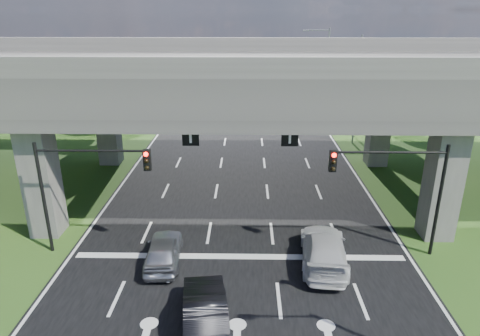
{
  "coord_description": "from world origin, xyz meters",
  "views": [
    {
      "loc": [
        0.35,
        -15.68,
        12.05
      ],
      "look_at": [
        -0.07,
        9.04,
        2.88
      ],
      "focal_mm": 32.0,
      "sensor_mm": 36.0,
      "label": 1
    }
  ],
  "objects_px": {
    "signal_left": "(83,178)",
    "streetlight_beyond": "(324,62)",
    "car_dark": "(205,312)",
    "car_silver": "(164,250)",
    "streetlight_far": "(354,82)",
    "signal_right": "(399,180)",
    "car_white": "(324,249)"
  },
  "relations": [
    {
      "from": "streetlight_far",
      "to": "car_silver",
      "type": "xyz_separation_m",
      "value": [
        -13.9,
        -21.11,
        -5.1
      ]
    },
    {
      "from": "signal_right",
      "to": "car_dark",
      "type": "xyz_separation_m",
      "value": [
        -9.09,
        -5.77,
        -3.35
      ]
    },
    {
      "from": "streetlight_far",
      "to": "car_white",
      "type": "distance_m",
      "value": 22.38
    },
    {
      "from": "streetlight_beyond",
      "to": "car_silver",
      "type": "xyz_separation_m",
      "value": [
        -13.9,
        -37.11,
        -5.1
      ]
    },
    {
      "from": "signal_left",
      "to": "streetlight_beyond",
      "type": "height_order",
      "value": "streetlight_beyond"
    },
    {
      "from": "car_white",
      "to": "car_silver",
      "type": "bearing_deg",
      "value": 6.36
    },
    {
      "from": "car_silver",
      "to": "car_white",
      "type": "relative_size",
      "value": 0.78
    },
    {
      "from": "signal_left",
      "to": "streetlight_far",
      "type": "relative_size",
      "value": 0.6
    },
    {
      "from": "signal_left",
      "to": "car_dark",
      "type": "distance_m",
      "value": 9.36
    },
    {
      "from": "streetlight_beyond",
      "to": "car_dark",
      "type": "height_order",
      "value": "streetlight_beyond"
    },
    {
      "from": "signal_right",
      "to": "car_silver",
      "type": "relative_size",
      "value": 1.43
    },
    {
      "from": "signal_right",
      "to": "signal_left",
      "type": "height_order",
      "value": "same"
    },
    {
      "from": "signal_left",
      "to": "streetlight_beyond",
      "type": "bearing_deg",
      "value": 63.57
    },
    {
      "from": "car_silver",
      "to": "car_dark",
      "type": "bearing_deg",
      "value": 114.69
    },
    {
      "from": "streetlight_far",
      "to": "signal_right",
      "type": "bearing_deg",
      "value": -96.47
    },
    {
      "from": "streetlight_beyond",
      "to": "car_white",
      "type": "relative_size",
      "value": 1.85
    },
    {
      "from": "streetlight_far",
      "to": "car_silver",
      "type": "relative_size",
      "value": 2.38
    },
    {
      "from": "streetlight_beyond",
      "to": "car_silver",
      "type": "bearing_deg",
      "value": -110.53
    },
    {
      "from": "car_dark",
      "to": "signal_right",
      "type": "bearing_deg",
      "value": -155.38
    },
    {
      "from": "car_white",
      "to": "streetlight_far",
      "type": "bearing_deg",
      "value": -100.07
    },
    {
      "from": "signal_left",
      "to": "car_dark",
      "type": "bearing_deg",
      "value": -41.38
    },
    {
      "from": "streetlight_far",
      "to": "car_dark",
      "type": "xyz_separation_m",
      "value": [
        -11.37,
        -25.83,
        -5.02
      ]
    },
    {
      "from": "signal_right",
      "to": "car_dark",
      "type": "distance_m",
      "value": 11.28
    },
    {
      "from": "signal_left",
      "to": "signal_right",
      "type": "bearing_deg",
      "value": 0.0
    },
    {
      "from": "car_dark",
      "to": "car_silver",
      "type": "bearing_deg",
      "value": -69.61
    },
    {
      "from": "signal_right",
      "to": "car_silver",
      "type": "height_order",
      "value": "signal_right"
    },
    {
      "from": "streetlight_beyond",
      "to": "car_white",
      "type": "bearing_deg",
      "value": -99.03
    },
    {
      "from": "car_dark",
      "to": "car_white",
      "type": "distance_m",
      "value": 7.31
    },
    {
      "from": "car_silver",
      "to": "car_dark",
      "type": "xyz_separation_m",
      "value": [
        2.53,
        -4.72,
        0.09
      ]
    },
    {
      "from": "car_dark",
      "to": "car_white",
      "type": "height_order",
      "value": "car_dark"
    },
    {
      "from": "signal_left",
      "to": "car_silver",
      "type": "relative_size",
      "value": 1.43
    },
    {
      "from": "car_white",
      "to": "car_dark",
      "type": "bearing_deg",
      "value": 46.94
    }
  ]
}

